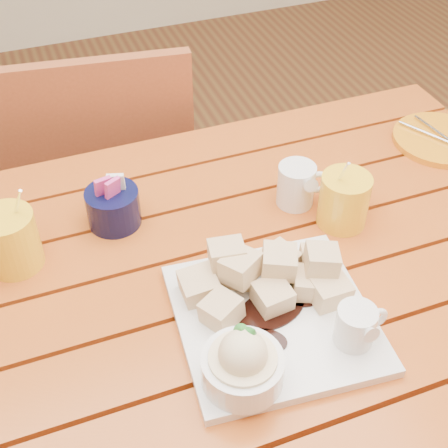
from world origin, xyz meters
name	(u,v)px	position (x,y,z in m)	size (l,w,h in m)	color
table	(233,316)	(0.00, 0.00, 0.64)	(1.20, 0.79, 0.75)	#933913
dessert_plate	(270,316)	(0.00, -0.13, 0.78)	(0.29, 0.29, 0.11)	white
coffee_mug_left	(9,241)	(-0.31, 0.14, 0.80)	(0.12, 0.09, 0.14)	yellow
coffee_mug_right	(345,199)	(0.22, 0.05, 0.80)	(0.11, 0.08, 0.14)	yellow
cream_pitcher	(298,184)	(0.16, 0.12, 0.79)	(0.09, 0.08, 0.08)	white
sugar_caddy	(113,206)	(-0.14, 0.18, 0.78)	(0.09, 0.09, 0.10)	black
orange_saucer	(441,139)	(0.51, 0.18, 0.76)	(0.18, 0.18, 0.02)	orange
chair_far	(105,186)	(-0.10, 0.61, 0.49)	(0.47, 0.47, 0.88)	brown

